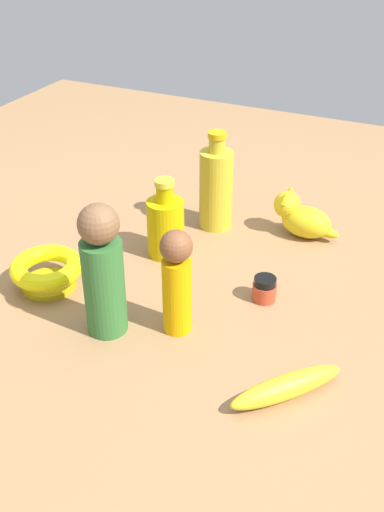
{
  "coord_description": "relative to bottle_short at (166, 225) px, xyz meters",
  "views": [
    {
      "loc": [
        -0.85,
        -0.4,
        0.65
      ],
      "look_at": [
        0.0,
        0.0,
        0.06
      ],
      "focal_mm": 42.68,
      "sensor_mm": 36.0,
      "label": 1
    }
  ],
  "objects": [
    {
      "name": "nail_polish_jar",
      "position": [
        -0.07,
        -0.23,
        -0.04
      ],
      "size": [
        0.04,
        0.04,
        0.05
      ],
      "color": "#B93F25",
      "rests_on": "ground"
    },
    {
      "name": "ground",
      "position": [
        -0.07,
        -0.09,
        -0.07
      ],
      "size": [
        2.0,
        2.0,
        0.0
      ],
      "primitive_type": "plane",
      "color": "#936D47"
    },
    {
      "name": "cat_figurine",
      "position": [
        0.19,
        -0.22,
        -0.02
      ],
      "size": [
        0.07,
        0.15,
        0.1
      ],
      "color": "yellow",
      "rests_on": "ground"
    },
    {
      "name": "bottle_tall",
      "position": [
        0.15,
        -0.04,
        0.03
      ],
      "size": [
        0.07,
        0.07,
        0.21
      ],
      "color": "gold",
      "rests_on": "ground"
    },
    {
      "name": "banana",
      "position": [
        -0.28,
        -0.34,
        -0.05
      ],
      "size": [
        0.17,
        0.15,
        0.04
      ],
      "primitive_type": "ellipsoid",
      "rotation": [
        0.0,
        0.0,
        5.58
      ],
      "color": "gold",
      "rests_on": "ground"
    },
    {
      "name": "bowl",
      "position": [
        -0.19,
        0.15,
        -0.03
      ],
      "size": [
        0.13,
        0.13,
        0.06
      ],
      "color": "#B29F10",
      "rests_on": "ground"
    },
    {
      "name": "person_figure_adult",
      "position": [
        -0.21,
        -0.13,
        0.03
      ],
      "size": [
        0.05,
        0.05,
        0.19
      ],
      "color": "#DF9D05",
      "rests_on": "ground"
    },
    {
      "name": "person_figure_child",
      "position": [
        -0.25,
        -0.02,
        0.05
      ],
      "size": [
        0.08,
        0.08,
        0.23
      ],
      "color": "#306A2F",
      "rests_on": "ground"
    },
    {
      "name": "bottle_short",
      "position": [
        0.0,
        0.0,
        0.0
      ],
      "size": [
        0.07,
        0.07,
        0.16
      ],
      "color": "#C1A505",
      "rests_on": "ground"
    }
  ]
}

